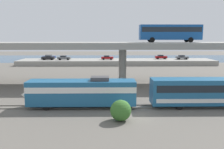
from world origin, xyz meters
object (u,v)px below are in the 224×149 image
object	(u,v)px
transit_bus_on_overpass	(170,32)
parked_car_4	(161,57)
parked_car_0	(64,58)
parked_car_2	(48,58)
parked_car_3	(182,57)
parked_car_5	(107,57)
parked_car_1	(49,57)
train_locomotive	(77,91)

from	to	relation	value
transit_bus_on_overpass	parked_car_4	bearing A→B (deg)	79.95
parked_car_0	parked_car_4	distance (m)	33.98
parked_car_2	parked_car_3	xyz separation A→B (m)	(46.35, 1.07, -0.00)
parked_car_3	parked_car_0	bearing A→B (deg)	-178.19
transit_bus_on_overpass	parked_car_5	bearing A→B (deg)	110.04
transit_bus_on_overpass	parked_car_1	world-z (taller)	transit_bus_on_overpass
train_locomotive	parked_car_2	bearing A→B (deg)	-72.10
transit_bus_on_overpass	parked_car_4	size ratio (longest dim) A/B	2.91
transit_bus_on_overpass	parked_car_0	world-z (taller)	transit_bus_on_overpass
parked_car_0	parked_car_1	distance (m)	6.81
parked_car_3	parked_car_5	world-z (taller)	same
train_locomotive	parked_car_2	xyz separation A→B (m)	(-16.29, 50.44, 0.22)
parked_car_3	parked_car_4	bearing A→B (deg)	168.21
transit_bus_on_overpass	parked_car_1	distance (m)	50.77
parked_car_3	parked_car_4	xyz separation A→B (m)	(-7.07, 1.48, -0.00)
parked_car_4	parked_car_3	bearing A→B (deg)	-11.79
parked_car_2	parked_car_5	distance (m)	20.18
transit_bus_on_overpass	parked_car_2	bearing A→B (deg)	133.58
parked_car_4	parked_car_1	bearing A→B (deg)	179.14
parked_car_1	transit_bus_on_overpass	bearing A→B (deg)	-48.47
transit_bus_on_overpass	parked_car_4	distance (m)	38.35
parked_car_0	parked_car_2	distance (m)	5.42
parked_car_1	parked_car_5	world-z (taller)	same
parked_car_0	parked_car_5	bearing A→B (deg)	0.88
parked_car_5	parked_car_2	bearing A→B (deg)	-179.98
transit_bus_on_overpass	parked_car_2	distance (m)	48.14
train_locomotive	parked_car_2	world-z (taller)	train_locomotive
parked_car_1	parked_car_5	bearing A→B (deg)	-8.62
train_locomotive	parked_car_5	bearing A→B (deg)	-94.42
train_locomotive	parked_car_5	xyz separation A→B (m)	(3.90, 50.45, 0.22)
parked_car_2	parked_car_4	world-z (taller)	same
parked_car_0	parked_car_3	bearing A→B (deg)	1.81
train_locomotive	transit_bus_on_overpass	world-z (taller)	transit_bus_on_overpass
parked_car_3	train_locomotive	bearing A→B (deg)	-120.27
parked_car_0	parked_car_5	xyz separation A→B (m)	(14.77, 0.23, -0.00)
parked_car_1	parked_car_3	bearing A→B (deg)	-2.53
train_locomotive	parked_car_1	distance (m)	56.16
parked_car_5	parked_car_1	bearing A→B (deg)	171.38
parked_car_1	parked_car_2	world-z (taller)	same
parked_car_4	parked_car_0	bearing A→B (deg)	-175.33
train_locomotive	parked_car_3	bearing A→B (deg)	-120.27
parked_car_0	parked_car_4	size ratio (longest dim) A/B	1.07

